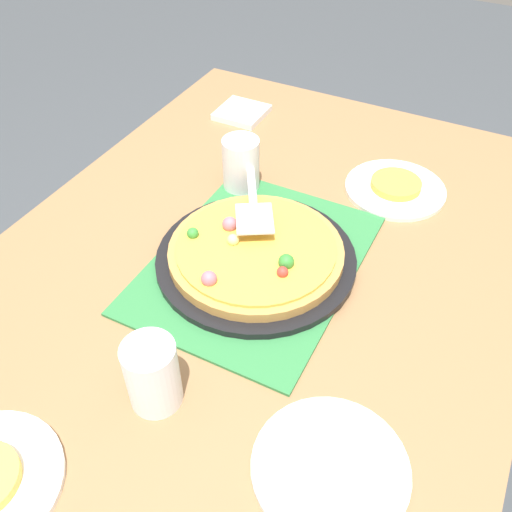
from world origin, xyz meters
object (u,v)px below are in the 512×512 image
Objects in this scene: pizza at (255,251)px; served_slice_left at (396,184)px; pizza_server at (253,203)px; plate_side at (330,468)px; cup_far at (152,374)px; pizza_pan at (256,259)px; plate_near_left at (395,189)px; cup_near at (241,165)px; napkin_stack at (242,112)px.

pizza is 0.39m from served_slice_left.
served_slice_left is 0.50× the size of pizza_server.
pizza is 1.50× the size of plate_side.
pizza is 3.00× the size of served_slice_left.
served_slice_left is at bearing -13.97° from cup_far.
cup_far is at bearing 92.69° from plate_side.
pizza_pan is 3.17× the size of cup_far.
plate_near_left is 1.00× the size of plate_side.
cup_far is at bearing 166.03° from served_slice_left.
plate_side is (-0.32, -0.28, -0.01)m from pizza_pan.
cup_far reaches higher than pizza.
pizza_pan is 3.17× the size of cup_near.
pizza_server is at bearing -149.00° from napkin_stack.
napkin_stack is (0.49, 0.29, -0.03)m from pizza.
pizza_pan is 0.11m from pizza_server.
plate_near_left is at bearing 9.40° from plate_side.
plate_near_left is 1.83× the size of cup_far.
plate_near_left is 0.01m from served_slice_left.
plate_near_left is 1.83× the size of napkin_stack.
cup_near reaches higher than served_slice_left.
plate_near_left is 0.68m from plate_side.
pizza_server is (0.42, 0.05, 0.01)m from cup_far.
cup_far is (-0.33, 0.00, 0.03)m from pizza.
pizza is at bearing -149.25° from napkin_stack.
cup_near is 1.00× the size of napkin_stack.
pizza_pan is at bearing -145.42° from cup_near.
pizza_pan is 0.39m from served_slice_left.
plate_near_left is at bearing -25.80° from pizza_pan.
plate_side is 1.00× the size of pizza_server.
plate_side is at bearing -170.60° from served_slice_left.
served_slice_left is 0.70m from cup_far.
cup_near is 0.54× the size of pizza_server.
plate_near_left is at bearing -65.21° from cup_near.
pizza_pan is 1.73× the size of plate_near_left.
pizza reaches higher than served_slice_left.
served_slice_left is at bearing -107.01° from napkin_stack.
pizza reaches higher than plate_near_left.
plate_side is at bearing -138.90° from pizza_pan.
plate_side is 0.67m from cup_near.
served_slice_left is at bearing 0.00° from plate_near_left.
pizza_pan is at bearing -0.20° from cup_far.
plate_side is 0.68m from served_slice_left.
plate_near_left is at bearing -25.82° from pizza.
served_slice_left is (0.00, 0.00, 0.01)m from plate_near_left.
plate_side is (-0.32, -0.28, -0.03)m from pizza.
cup_near is at bearing 114.79° from served_slice_left.
pizza_server is (-0.26, 0.22, 0.07)m from plate_near_left.
cup_near is at bearing 34.58° from pizza_pan.
cup_near reaches higher than pizza_server.
pizza_server reaches higher than plate_side.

